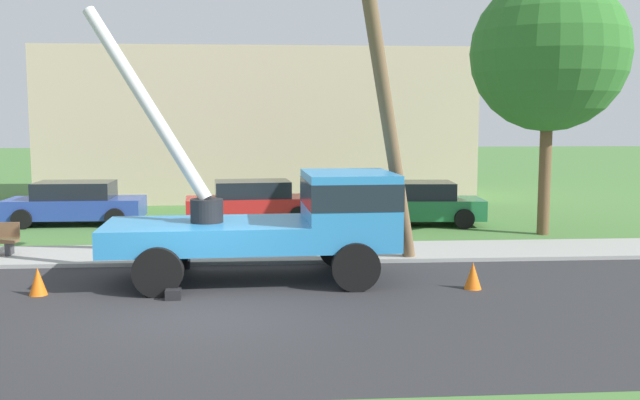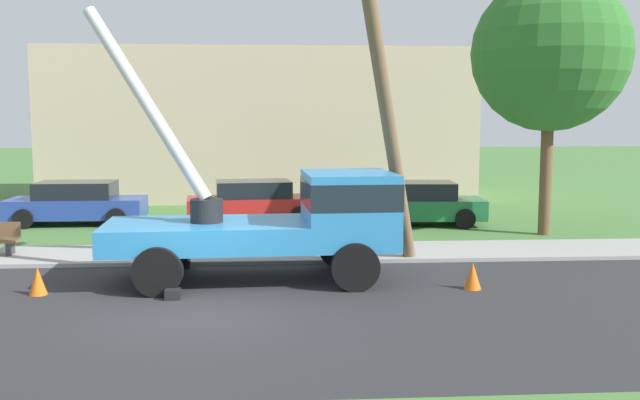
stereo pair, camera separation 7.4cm
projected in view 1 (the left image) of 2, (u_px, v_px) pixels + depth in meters
ground_plane at (232, 219)px, 24.85m from camera, size 120.00×120.00×0.00m
road_asphalt at (198, 313)px, 12.96m from camera, size 80.00×8.33×0.01m
sidewalk_strip at (219, 254)px, 18.32m from camera, size 80.00×2.50×0.10m
utility_truck at (290, 216)px, 15.52m from camera, size 6.87×3.21×5.98m
leaning_utility_pole at (382, 82)px, 15.83m from camera, size 2.41×3.47×8.45m
traffic_cone_ahead at (473, 276)px, 14.76m from camera, size 0.36×0.36×0.56m
traffic_cone_behind at (38, 281)px, 14.24m from camera, size 0.36×0.36×0.56m
parked_sedan_blue at (75, 203)px, 23.64m from camera, size 4.42×2.06×1.42m
parked_sedan_red at (252, 202)px, 23.99m from camera, size 4.55×2.29×1.42m
parked_sedan_green at (415, 203)px, 23.58m from camera, size 4.51×2.21×1.42m
roadside_tree_near at (549, 54)px, 21.08m from camera, size 4.63×4.63×7.74m
lowrise_building_backdrop at (260, 125)px, 31.61m from camera, size 18.00×6.00×6.40m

